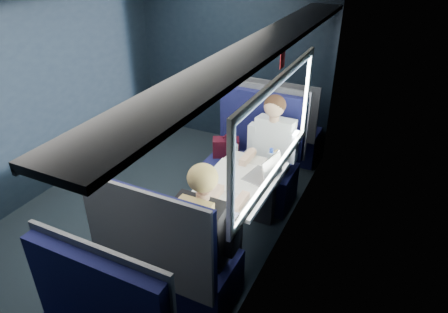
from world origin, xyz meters
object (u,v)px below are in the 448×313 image
at_px(table, 237,187).
at_px(seat_bay_far, 171,262).
at_px(seat_row_front, 280,131).
at_px(man, 270,150).
at_px(laptop, 266,172).
at_px(bottle_small, 271,160).
at_px(cup, 274,158).
at_px(woman, 207,228).
at_px(seat_bay_near, 252,162).

bearing_deg(table, seat_bay_far, -101.78).
distance_m(table, seat_row_front, 1.82).
xyz_separation_m(man, laptop, (0.16, -0.56, 0.09)).
xyz_separation_m(seat_row_front, bottle_small, (0.39, -1.49, 0.43)).
xyz_separation_m(laptop, cup, (-0.03, 0.31, -0.01)).
xyz_separation_m(table, cup, (0.19, 0.44, 0.13)).
bearing_deg(laptop, table, -149.39).
bearing_deg(laptop, woman, -100.73).
bearing_deg(seat_bay_near, man, -33.62).
bearing_deg(seat_bay_near, seat_row_front, 89.33).
bearing_deg(man, table, -95.52).
height_order(seat_bay_far, bottle_small, seat_bay_far).
xyz_separation_m(woman, bottle_small, (0.14, 1.01, 0.11)).
bearing_deg(cup, seat_row_front, 105.46).
height_order(man, woman, same).
bearing_deg(woman, seat_bay_near, 99.38).
bearing_deg(woman, man, 90.00).
distance_m(seat_bay_near, seat_row_front, 0.92).
height_order(seat_bay_near, seat_bay_far, same).
bearing_deg(bottle_small, laptop, -84.24).
bearing_deg(woman, seat_bay_far, -146.18).
relative_size(man, woman, 1.00).
bearing_deg(cup, bottle_small, -82.84).
bearing_deg(cup, laptop, -83.61).
relative_size(seat_bay_far, bottle_small, 5.59).
distance_m(table, seat_bay_near, 0.93).
xyz_separation_m(table, woman, (0.07, -0.71, 0.06)).
xyz_separation_m(seat_row_front, woman, (0.25, -2.50, 0.32)).
xyz_separation_m(seat_bay_far, man, (0.25, 1.57, 0.30)).
bearing_deg(seat_bay_far, seat_bay_near, 90.36).
xyz_separation_m(woman, laptop, (0.16, 0.84, 0.08)).
height_order(seat_row_front, man, man).
xyz_separation_m(man, woman, (0.00, -1.41, 0.01)).
xyz_separation_m(seat_bay_near, bottle_small, (0.40, -0.57, 0.42)).
distance_m(bottle_small, cup, 0.15).
height_order(table, bottle_small, bottle_small).
height_order(seat_bay_far, woman, woman).
relative_size(seat_row_front, laptop, 3.35).
bearing_deg(seat_bay_far, bottle_small, 71.56).
distance_m(laptop, cup, 0.31).
bearing_deg(seat_row_front, table, -84.20).
distance_m(woman, cup, 1.16).
height_order(seat_row_front, laptop, seat_row_front).
xyz_separation_m(seat_bay_far, cup, (0.38, 1.31, 0.38)).
relative_size(woman, laptop, 3.82).
distance_m(seat_bay_near, man, 0.43).
bearing_deg(seat_bay_near, bottle_small, -54.71).
bearing_deg(seat_bay_far, table, 78.22).
relative_size(table, seat_row_front, 0.86).
height_order(seat_bay_near, seat_row_front, seat_bay_near).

